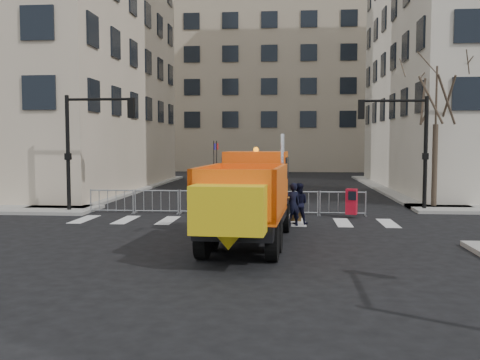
# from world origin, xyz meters

# --- Properties ---
(ground) EXTENTS (120.00, 120.00, 0.00)m
(ground) POSITION_xyz_m (0.00, 0.00, 0.00)
(ground) COLOR black
(ground) RESTS_ON ground
(sidewalk_back) EXTENTS (64.00, 5.00, 0.15)m
(sidewalk_back) POSITION_xyz_m (0.00, 8.50, 0.07)
(sidewalk_back) COLOR gray
(sidewalk_back) RESTS_ON ground
(building_far) EXTENTS (30.00, 18.00, 24.00)m
(building_far) POSITION_xyz_m (0.00, 52.00, 12.00)
(building_far) COLOR tan
(building_far) RESTS_ON ground
(traffic_light_left) EXTENTS (0.18, 0.18, 5.40)m
(traffic_light_left) POSITION_xyz_m (-8.00, 7.50, 2.70)
(traffic_light_left) COLOR black
(traffic_light_left) RESTS_ON ground
(traffic_light_right) EXTENTS (0.18, 0.18, 5.40)m
(traffic_light_right) POSITION_xyz_m (8.50, 9.50, 2.70)
(traffic_light_right) COLOR black
(traffic_light_right) RESTS_ON ground
(crowd_barriers) EXTENTS (12.60, 0.60, 1.10)m
(crowd_barriers) POSITION_xyz_m (-0.75, 7.60, 0.55)
(crowd_barriers) COLOR #9EA0A5
(crowd_barriers) RESTS_ON ground
(street_tree) EXTENTS (3.00, 3.00, 7.50)m
(street_tree) POSITION_xyz_m (9.20, 10.50, 3.75)
(street_tree) COLOR #382B21
(street_tree) RESTS_ON ground
(plow_truck) EXTENTS (3.17, 9.23, 3.53)m
(plow_truck) POSITION_xyz_m (0.82, 0.43, 1.57)
(plow_truck) COLOR black
(plow_truck) RESTS_ON ground
(cop_a) EXTENTS (0.72, 0.61, 1.69)m
(cop_a) POSITION_xyz_m (2.26, 4.45, 0.84)
(cop_a) COLOR black
(cop_a) RESTS_ON ground
(cop_b) EXTENTS (0.87, 0.72, 1.64)m
(cop_b) POSITION_xyz_m (2.49, 4.96, 0.82)
(cop_b) COLOR black
(cop_b) RESTS_ON ground
(cop_c) EXTENTS (0.93, 0.99, 1.65)m
(cop_c) POSITION_xyz_m (0.63, 5.98, 0.82)
(cop_c) COLOR black
(cop_c) RESTS_ON ground
(worker) EXTENTS (1.22, 0.83, 1.75)m
(worker) POSITION_xyz_m (-8.97, 9.79, 1.03)
(worker) COLOR #BEDA19
(worker) RESTS_ON sidewalk_back
(newspaper_box) EXTENTS (0.55, 0.52, 1.10)m
(newspaper_box) POSITION_xyz_m (4.81, 7.01, 0.70)
(newspaper_box) COLOR #B70E21
(newspaper_box) RESTS_ON sidewalk_back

